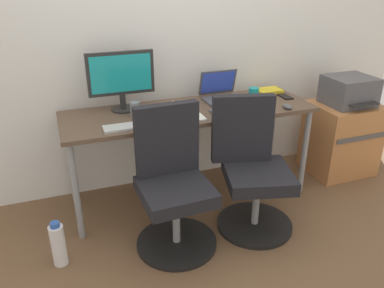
% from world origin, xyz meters
% --- Properties ---
extents(ground_plane, '(5.28, 5.28, 0.00)m').
position_xyz_m(ground_plane, '(0.00, 0.00, 0.00)').
color(ground_plane, brown).
extents(back_wall, '(4.40, 0.04, 2.60)m').
position_xyz_m(back_wall, '(0.00, 0.38, 1.30)').
color(back_wall, white).
rests_on(back_wall, ground).
extents(desk, '(1.88, 0.60, 0.75)m').
position_xyz_m(desk, '(0.00, 0.00, 0.68)').
color(desk, brown).
rests_on(desk, ground).
extents(office_chair_left, '(0.54, 0.54, 0.94)m').
position_xyz_m(office_chair_left, '(-0.29, -0.49, 0.42)').
color(office_chair_left, black).
rests_on(office_chair_left, ground).
extents(office_chair_right, '(0.54, 0.54, 0.94)m').
position_xyz_m(office_chair_right, '(0.28, -0.49, 0.42)').
color(office_chair_right, black).
rests_on(office_chair_right, ground).
extents(side_cabinet, '(0.55, 0.47, 0.64)m').
position_xyz_m(side_cabinet, '(1.42, -0.05, 0.32)').
color(side_cabinet, '#B77542').
rests_on(side_cabinet, ground).
extents(printer, '(0.38, 0.40, 0.24)m').
position_xyz_m(printer, '(1.42, -0.05, 0.76)').
color(printer, '#515156').
rests_on(printer, side_cabinet).
extents(water_bottle_on_floor, '(0.09, 0.09, 0.31)m').
position_xyz_m(water_bottle_on_floor, '(-1.04, -0.48, 0.15)').
color(water_bottle_on_floor, white).
rests_on(water_bottle_on_floor, ground).
extents(desktop_monitor, '(0.48, 0.18, 0.43)m').
position_xyz_m(desktop_monitor, '(-0.46, 0.16, 1.00)').
color(desktop_monitor, '#262626').
rests_on(desktop_monitor, desk).
extents(open_laptop, '(0.31, 0.28, 0.22)m').
position_xyz_m(open_laptop, '(0.32, 0.14, 0.80)').
color(open_laptop, '#4C4C51').
rests_on(open_laptop, desk).
extents(keyboard_by_monitor, '(0.34, 0.12, 0.02)m').
position_xyz_m(keyboard_by_monitor, '(-0.50, -0.20, 0.75)').
color(keyboard_by_monitor, '#B7B7B7').
rests_on(keyboard_by_monitor, desk).
extents(keyboard_by_laptop, '(0.34, 0.12, 0.02)m').
position_xyz_m(keyboard_by_laptop, '(0.28, -0.15, 0.75)').
color(keyboard_by_laptop, '#515156').
rests_on(keyboard_by_laptop, desk).
extents(mouse_by_monitor, '(0.06, 0.10, 0.03)m').
position_xyz_m(mouse_by_monitor, '(0.69, -0.23, 0.76)').
color(mouse_by_monitor, '#515156').
rests_on(mouse_by_monitor, desk).
extents(mouse_by_laptop, '(0.06, 0.10, 0.03)m').
position_xyz_m(mouse_by_laptop, '(-0.08, 0.13, 0.76)').
color(mouse_by_laptop, '#B7B7B7').
rests_on(mouse_by_laptop, desk).
extents(coffee_mug, '(0.08, 0.08, 0.09)m').
position_xyz_m(coffee_mug, '(0.57, 0.06, 0.79)').
color(coffee_mug, teal).
rests_on(coffee_mug, desk).
extents(pen_cup, '(0.07, 0.07, 0.10)m').
position_xyz_m(pen_cup, '(-0.41, 0.00, 0.80)').
color(pen_cup, slate).
rests_on(pen_cup, desk).
extents(phone_near_monitor, '(0.07, 0.14, 0.01)m').
position_xyz_m(phone_near_monitor, '(0.83, 0.01, 0.75)').
color(phone_near_monitor, black).
rests_on(phone_near_monitor, desk).
extents(notebook, '(0.21, 0.15, 0.03)m').
position_xyz_m(notebook, '(0.78, 0.18, 0.76)').
color(notebook, yellow).
rests_on(notebook, desk).
extents(paper_pile, '(0.21, 0.30, 0.01)m').
position_xyz_m(paper_pile, '(-0.07, -0.11, 0.75)').
color(paper_pile, white).
rests_on(paper_pile, desk).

